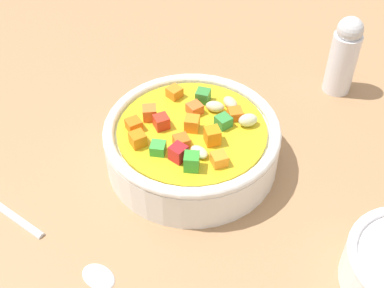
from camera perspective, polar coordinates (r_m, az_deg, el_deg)
ground_plane at (r=53.16cm, az=0.00°, el=-2.68°), size 140.00×140.00×2.00cm
soup_bowl_main at (r=50.48cm, az=0.00°, el=0.21°), size 17.37×17.37×6.14cm
spoon at (r=48.67cm, az=-17.44°, el=-9.04°), size 12.05×19.62×0.75cm
pepper_shaker at (r=61.02cm, az=16.68°, el=9.51°), size 3.26×3.26×9.62cm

